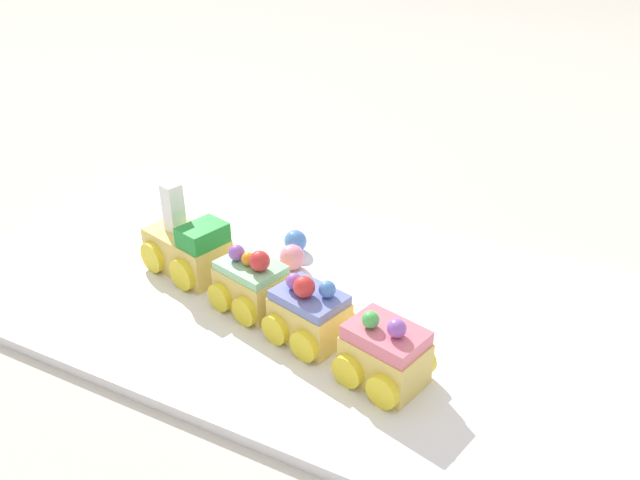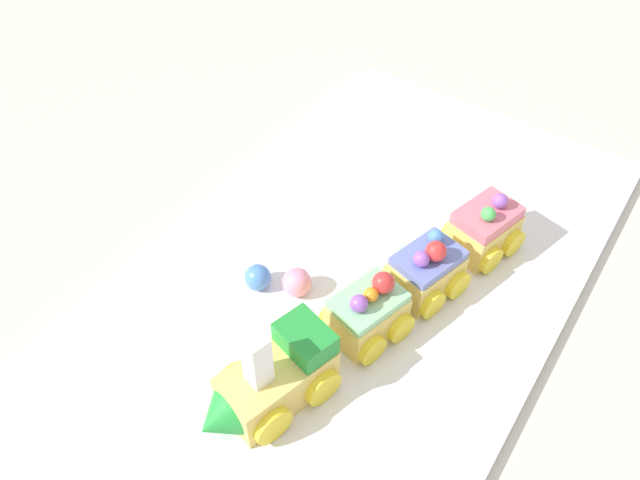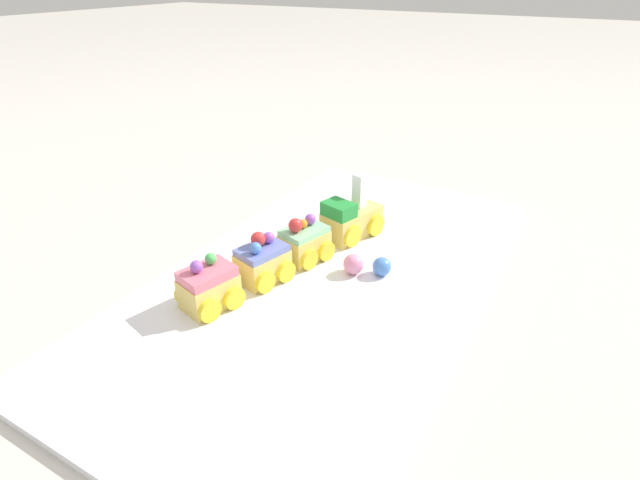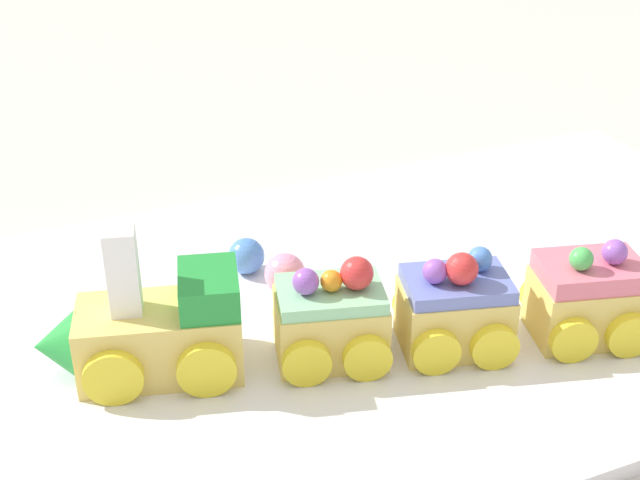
# 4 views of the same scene
# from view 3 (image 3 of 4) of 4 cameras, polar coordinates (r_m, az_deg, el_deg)

# --- Properties ---
(ground_plane) EXTENTS (10.00, 10.00, 0.00)m
(ground_plane) POSITION_cam_3_polar(r_m,az_deg,el_deg) (0.76, 0.42, -4.55)
(ground_plane) COLOR beige
(display_board) EXTENTS (0.80, 0.42, 0.01)m
(display_board) POSITION_cam_3_polar(r_m,az_deg,el_deg) (0.76, 0.42, -4.17)
(display_board) COLOR white
(display_board) RESTS_ON ground_plane
(cake_train_locomotive) EXTENTS (0.14, 0.09, 0.11)m
(cake_train_locomotive) POSITION_cam_3_polar(r_m,az_deg,el_deg) (0.85, 3.98, 2.53)
(cake_train_locomotive) COLOR #EACC66
(cake_train_locomotive) RESTS_ON display_board
(cake_car_mint) EXTENTS (0.09, 0.08, 0.07)m
(cake_car_mint) POSITION_cam_3_polar(r_m,az_deg,el_deg) (0.78, -1.81, -0.33)
(cake_car_mint) COLOR #EACC66
(cake_car_mint) RESTS_ON display_board
(cake_car_blueberry) EXTENTS (0.09, 0.08, 0.07)m
(cake_car_blueberry) POSITION_cam_3_polar(r_m,az_deg,el_deg) (0.73, -6.58, -2.56)
(cake_car_blueberry) COLOR #EACC66
(cake_car_blueberry) RESTS_ON display_board
(cake_car_strawberry) EXTENTS (0.09, 0.08, 0.07)m
(cake_car_strawberry) POSITION_cam_3_polar(r_m,az_deg,el_deg) (0.69, -12.59, -5.37)
(cake_car_strawberry) COLOR #EACC66
(cake_car_strawberry) RESTS_ON display_board
(gumball_blue) EXTENTS (0.03, 0.03, 0.03)m
(gumball_blue) POSITION_cam_3_polar(r_m,az_deg,el_deg) (0.75, 7.08, -3.02)
(gumball_blue) COLOR #4C84E0
(gumball_blue) RESTS_ON display_board
(gumball_pink) EXTENTS (0.03, 0.03, 0.03)m
(gumball_pink) POSITION_cam_3_polar(r_m,az_deg,el_deg) (0.75, 3.84, -2.76)
(gumball_pink) COLOR pink
(gumball_pink) RESTS_ON display_board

